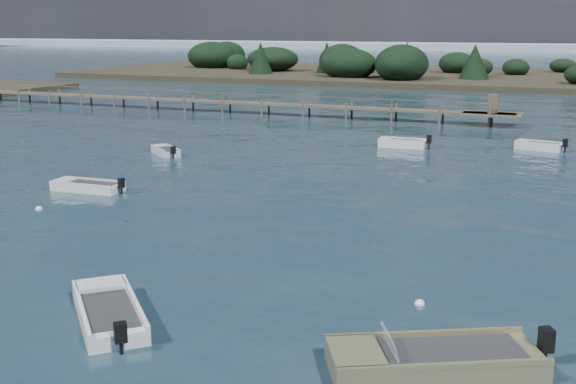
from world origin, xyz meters
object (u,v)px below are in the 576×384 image
at_px(dinghy_mid_white_a, 433,363).
at_px(dinghy_mid_grey, 88,188).
at_px(jetty, 226,102).
at_px(tender_far_white, 403,145).
at_px(tender_far_grey_b, 539,147).
at_px(dinghy_near_olive, 109,314).
at_px(tender_far_grey, 166,153).

xyz_separation_m(dinghy_mid_white_a, dinghy_mid_grey, (-20.93, 13.21, -0.03)).
height_order(dinghy_mid_grey, jetty, jetty).
bearing_deg(dinghy_mid_grey, jetty, 105.40).
distance_m(dinghy_mid_grey, tender_far_white, 23.19).
xyz_separation_m(tender_far_white, jetty, (-21.32, 13.93, 0.81)).
xyz_separation_m(tender_far_grey_b, jetty, (-30.35, 11.27, 0.82)).
relative_size(dinghy_mid_white_a, jetty, 0.09).
relative_size(tender_far_white, jetty, 0.06).
bearing_deg(dinghy_mid_grey, tender_far_white, 58.82).
bearing_deg(tender_far_grey_b, jetty, 159.63).
bearing_deg(tender_far_grey_b, dinghy_near_olive, -104.95).
relative_size(dinghy_near_olive, tender_far_white, 1.20).
bearing_deg(jetty, tender_far_grey, -72.30).
distance_m(dinghy_near_olive, dinghy_mid_grey, 17.81).
bearing_deg(tender_far_grey, tender_far_grey_b, 26.92).
relative_size(dinghy_near_olive, tender_far_grey_b, 1.25).
relative_size(tender_far_grey_b, tender_far_white, 0.96).
relative_size(tender_far_grey, jetty, 0.05).
bearing_deg(tender_far_grey, dinghy_near_olive, -61.42).
relative_size(dinghy_near_olive, tender_far_grey, 1.51).
distance_m(tender_far_grey, jetty, 24.11).
relative_size(tender_far_grey_b, tender_far_grey, 1.20).
xyz_separation_m(dinghy_mid_white_a, jetty, (-30.24, 46.98, 0.81)).
distance_m(dinghy_mid_white_a, dinghy_mid_grey, 24.75).
bearing_deg(tender_far_grey, jetty, 107.70).
distance_m(dinghy_near_olive, tender_far_grey, 27.92).
bearing_deg(dinghy_near_olive, tender_far_white, 88.92).
height_order(tender_far_grey_b, tender_far_white, tender_far_white).
bearing_deg(jetty, tender_far_white, -33.17).
height_order(dinghy_near_olive, dinghy_mid_grey, dinghy_near_olive).
distance_m(dinghy_mid_white_a, tender_far_grey, 33.20).
distance_m(tender_far_grey_b, tender_far_grey, 25.82).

